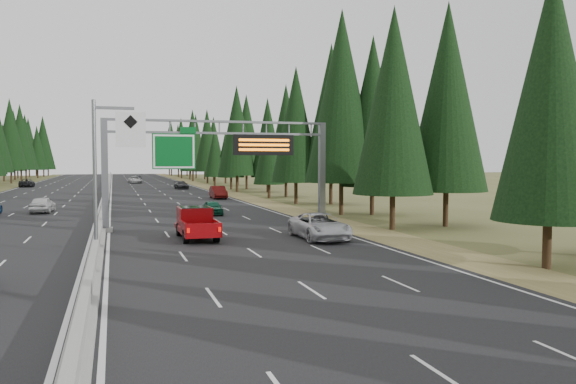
{
  "coord_description": "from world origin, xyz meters",
  "views": [
    {
      "loc": [
        0.89,
        -5.31,
        4.98
      ],
      "look_at": [
        8.8,
        20.0,
        3.5
      ],
      "focal_mm": 35.0,
      "sensor_mm": 36.0,
      "label": 1
    }
  ],
  "objects": [
    {
      "name": "road",
      "position": [
        0.0,
        80.0,
        0.04
      ],
      "size": [
        32.0,
        260.0,
        0.08
      ],
      "primitive_type": "cube",
      "color": "black",
      "rests_on": "ground"
    },
    {
      "name": "shoulder_right",
      "position": [
        17.8,
        80.0,
        0.03
      ],
      "size": [
        3.6,
        260.0,
        0.06
      ],
      "primitive_type": "cube",
      "color": "olive",
      "rests_on": "ground"
    },
    {
      "name": "median_barrier",
      "position": [
        0.0,
        80.0,
        0.41
      ],
      "size": [
        0.7,
        260.0,
        0.85
      ],
      "color": "gray",
      "rests_on": "road"
    },
    {
      "name": "sign_gantry",
      "position": [
        8.92,
        34.88,
        5.27
      ],
      "size": [
        16.75,
        0.98,
        7.8
      ],
      "color": "slate",
      "rests_on": "road"
    },
    {
      "name": "hov_sign_pole",
      "position": [
        0.58,
        24.97,
        4.72
      ],
      "size": [
        2.8,
        0.5,
        8.0
      ],
      "color": "slate",
      "rests_on": "road"
    },
    {
      "name": "tree_row_right",
      "position": [
        22.09,
        76.36,
        9.4
      ],
      "size": [
        12.29,
        245.54,
        18.76
      ],
      "color": "black",
      "rests_on": "ground"
    },
    {
      "name": "silver_minivan",
      "position": [
        13.2,
        27.45,
        0.88
      ],
      "size": [
        2.68,
        5.78,
        1.6
      ],
      "primitive_type": "imported",
      "rotation": [
        0.0,
        0.0,
        -0.0
      ],
      "color": "#BCBCC1",
      "rests_on": "road"
    },
    {
      "name": "red_pickup",
      "position": [
        5.84,
        30.22,
        1.16
      ],
      "size": [
        2.13,
        5.97,
        1.94
      ],
      "color": "black",
      "rests_on": "road"
    },
    {
      "name": "car_ahead_green",
      "position": [
        9.46,
        45.15,
        0.72
      ],
      "size": [
        1.57,
        3.8,
        1.29
      ],
      "primitive_type": "imported",
      "rotation": [
        0.0,
        0.0,
        -0.01
      ],
      "color": "#13563A",
      "rests_on": "road"
    },
    {
      "name": "car_ahead_dkred",
      "position": [
        13.82,
        66.39,
        0.89
      ],
      "size": [
        1.81,
        4.95,
        1.62
      ],
      "primitive_type": "imported",
      "rotation": [
        0.0,
        0.0,
        -0.02
      ],
      "color": "#570E0C",
      "rests_on": "road"
    },
    {
      "name": "car_ahead_dkgrey",
      "position": [
        12.17,
        92.93,
        0.76
      ],
      "size": [
        2.28,
        4.84,
        1.36
      ],
      "primitive_type": "imported",
      "rotation": [
        0.0,
        0.0,
        0.08
      ],
      "color": "#232325",
      "rests_on": "road"
    },
    {
      "name": "car_ahead_white",
      "position": [
        5.45,
        120.97,
        0.81
      ],
      "size": [
        2.94,
        5.45,
        1.45
      ],
      "primitive_type": "imported",
      "rotation": [
        0.0,
        0.0,
        0.1
      ],
      "color": "silver",
      "rests_on": "road"
    },
    {
      "name": "car_ahead_far",
      "position": [
        6.32,
        129.45,
        0.85
      ],
      "size": [
        2.1,
        4.62,
        1.54
      ],
      "primitive_type": "imported",
      "rotation": [
        0.0,
        0.0,
        -0.06
      ],
      "color": "black",
      "rests_on": "road"
    },
    {
      "name": "car_onc_white",
      "position": [
        -5.51,
        51.86,
        0.85
      ],
      "size": [
        2.19,
        4.64,
        1.53
      ],
      "primitive_type": "imported",
      "rotation": [
        0.0,
        0.0,
        3.06
      ],
      "color": "silver",
      "rests_on": "road"
    },
    {
      "name": "car_onc_far",
      "position": [
        -14.5,
        108.92,
        0.84
      ],
      "size": [
        2.87,
        5.61,
        1.52
      ],
      "primitive_type": "imported",
      "rotation": [
        0.0,
        0.0,
        3.21
      ],
      "color": "black",
      "rests_on": "road"
    }
  ]
}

